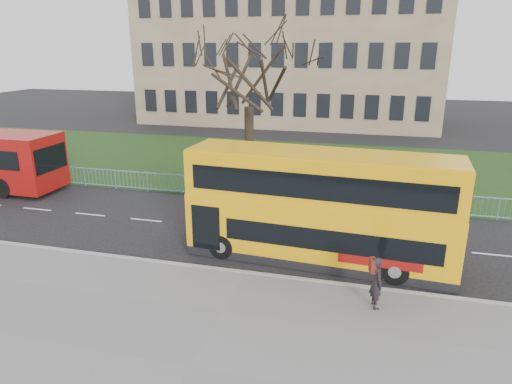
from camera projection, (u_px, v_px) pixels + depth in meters
ground at (256, 257)px, 17.73m from camera, size 120.00×120.00×0.00m
pavement at (189, 369)px, 11.48m from camera, size 80.00×10.50×0.12m
kerb at (245, 273)px, 16.28m from camera, size 80.00×0.20×0.14m
grass_verge at (309, 166)px, 30.90m from camera, size 80.00×15.40×0.08m
guard_railing at (288, 193)px, 23.64m from camera, size 40.00×0.12×1.10m
bare_tree at (249, 92)px, 26.04m from camera, size 7.30×7.30×10.43m
civic_building at (292, 54)px, 49.04m from camera, size 30.00×15.00×14.00m
yellow_bus at (319, 205)px, 16.85m from camera, size 10.01×2.99×4.14m
pedestrian at (377, 283)px, 13.87m from camera, size 0.54×0.69×1.66m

